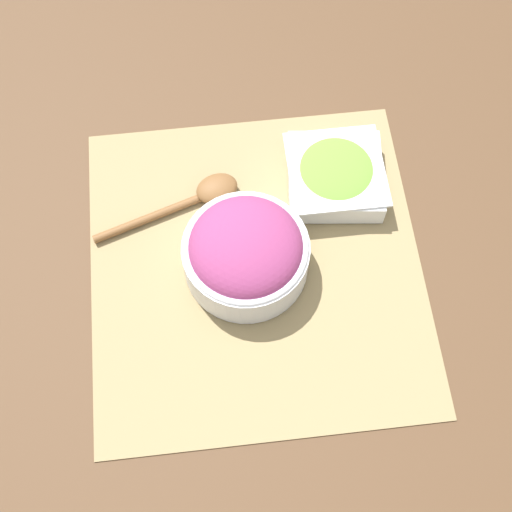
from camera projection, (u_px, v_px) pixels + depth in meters
ground_plane at (256, 266)px, 1.00m from camera, size 3.00×3.00×0.00m
placemat at (256, 266)px, 1.00m from camera, size 0.49×0.46×0.00m
onion_bowl at (246, 253)px, 0.95m from camera, size 0.17×0.17×0.09m
lettuce_bowl at (335, 174)px, 1.03m from camera, size 0.15×0.15×0.05m
wooden_spoon at (201, 196)px, 1.03m from camera, size 0.10×0.22×0.03m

